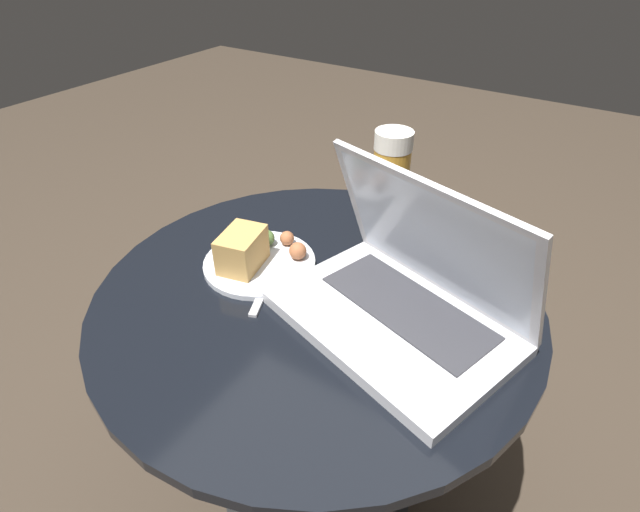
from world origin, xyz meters
name	(u,v)px	position (x,y,z in m)	size (l,w,h in m)	color
ground_plane	(317,491)	(0.00, 0.00, 0.00)	(6.00, 6.00, 0.00)	#382D23
table	(317,369)	(0.00, 0.00, 0.39)	(0.67, 0.67, 0.56)	black
laptop	(405,295)	(0.14, 0.01, 0.60)	(0.37, 0.30, 0.22)	silver
beer_glass	(390,185)	(0.01, 0.21, 0.65)	(0.06, 0.06, 0.19)	gold
snack_plate	(255,255)	(-0.12, 0.00, 0.58)	(0.18, 0.18, 0.07)	silver
fork	(270,277)	(-0.08, -0.01, 0.56)	(0.08, 0.16, 0.00)	#B2B2B7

